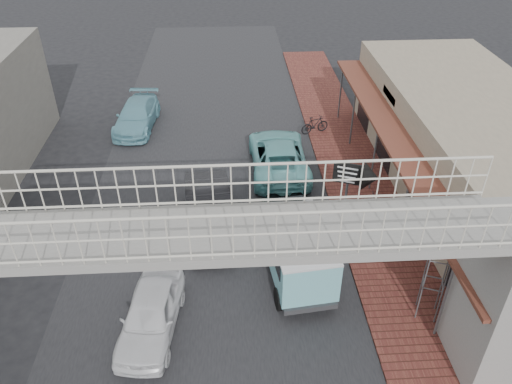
{
  "coord_description": "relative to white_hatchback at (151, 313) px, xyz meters",
  "views": [
    {
      "loc": [
        0.87,
        -12.76,
        12.22
      ],
      "look_at": [
        1.79,
        2.47,
        1.8
      ],
      "focal_mm": 35.0,
      "sensor_mm": 36.0,
      "label": 1
    }
  ],
  "objects": [
    {
      "name": "white_hatchback",
      "position": [
        0.0,
        0.0,
        0.0
      ],
      "size": [
        2.04,
        4.08,
        1.34
      ],
      "primitive_type": "imported",
      "rotation": [
        0.0,
        0.0,
        -0.12
      ],
      "color": "white",
      "rests_on": "ground"
    },
    {
      "name": "footbridge",
      "position": [
        1.69,
        -1.8,
        2.51
      ],
      "size": [
        16.4,
        2.4,
        6.34
      ],
      "color": "gray",
      "rests_on": "ground"
    },
    {
      "name": "motorcycle_near",
      "position": [
        7.62,
        5.22,
        -0.06
      ],
      "size": [
        1.99,
        0.92,
        1.01
      ],
      "primitive_type": "imported",
      "rotation": [
        0.0,
        0.0,
        1.44
      ],
      "color": "black",
      "rests_on": "sidewalk"
    },
    {
      "name": "angkot_curb",
      "position": [
        4.77,
        9.15,
        0.08
      ],
      "size": [
        2.54,
        5.41,
        1.5
      ],
      "primitive_type": "imported",
      "rotation": [
        0.0,
        0.0,
        3.15
      ],
      "color": "#6CBABB",
      "rests_on": "ground"
    },
    {
      "name": "angkot_van",
      "position": [
        4.68,
        2.09,
        0.64
      ],
      "size": [
        2.37,
        4.4,
        2.07
      ],
      "rotation": [
        0.0,
        0.0,
        0.12
      ],
      "color": "black",
      "rests_on": "ground"
    },
    {
      "name": "motorcycle_far",
      "position": [
        6.99,
        12.45,
        -0.1
      ],
      "size": [
        1.6,
        0.93,
        0.93
      ],
      "primitive_type": "imported",
      "rotation": [
        0.0,
        0.0,
        1.91
      ],
      "color": "black",
      "rests_on": "sidewalk"
    },
    {
      "name": "sidewalk",
      "position": [
        8.19,
        5.2,
        -0.62
      ],
      "size": [
        3.0,
        40.0,
        0.1
      ],
      "primitive_type": "cube",
      "color": "brown",
      "rests_on": "ground"
    },
    {
      "name": "dark_sedan",
      "position": [
        1.69,
        4.89,
        0.14
      ],
      "size": [
        2.1,
        5.03,
        1.62
      ],
      "primitive_type": "imported",
      "rotation": [
        0.0,
        0.0,
        0.08
      ],
      "color": "black",
      "rests_on": "ground"
    },
    {
      "name": "ground",
      "position": [
        1.69,
        2.2,
        -0.67
      ],
      "size": [
        120.0,
        120.0,
        0.0
      ],
      "primitive_type": "plane",
      "color": "black",
      "rests_on": "ground"
    },
    {
      "name": "street_clock",
      "position": [
        8.58,
        0.02,
        2.06
      ],
      "size": [
        0.82,
        0.78,
        3.16
      ],
      "rotation": [
        0.0,
        0.0,
        -0.39
      ],
      "color": "#59595B",
      "rests_on": "sidewalk"
    },
    {
      "name": "road_strip",
      "position": [
        1.69,
        2.2,
        -0.66
      ],
      "size": [
        10.0,
        60.0,
        0.01
      ],
      "primitive_type": "cube",
      "color": "black",
      "rests_on": "ground"
    },
    {
      "name": "angkot_far",
      "position": [
        -2.31,
        13.87,
        -0.0
      ],
      "size": [
        2.26,
        4.74,
        1.34
      ],
      "primitive_type": "imported",
      "rotation": [
        0.0,
        0.0,
        -0.09
      ],
      "color": "#6BAABA",
      "rests_on": "ground"
    },
    {
      "name": "shophouse_row",
      "position": [
        12.66,
        6.2,
        1.34
      ],
      "size": [
        7.2,
        18.0,
        4.0
      ],
      "color": "gray",
      "rests_on": "ground"
    },
    {
      "name": "arrow_sign",
      "position": [
        7.54,
        4.41,
        1.77
      ],
      "size": [
        1.75,
        1.18,
        2.9
      ],
      "rotation": [
        0.0,
        0.0,
        -0.37
      ],
      "color": "#59595B",
      "rests_on": "sidewalk"
    }
  ]
}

